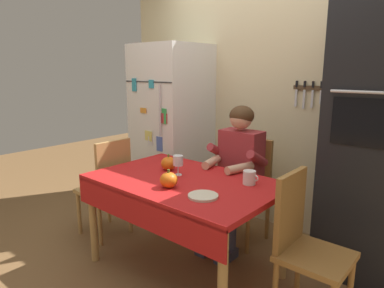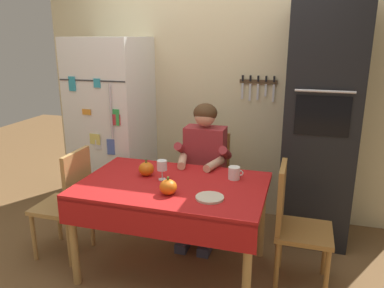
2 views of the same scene
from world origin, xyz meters
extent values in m
plane|color=brown|center=(0.00, 0.00, 0.00)|extent=(10.00, 10.00, 0.00)
cube|color=beige|center=(0.05, 1.35, 1.30)|extent=(3.70, 0.10, 2.60)
cube|color=#4C3823|center=(0.46, 1.29, 1.38)|extent=(0.36, 0.02, 0.04)
cube|color=silver|center=(0.31, 1.28, 1.29)|extent=(0.02, 0.01, 0.15)
cube|color=black|center=(0.31, 1.28, 1.41)|extent=(0.02, 0.01, 0.06)
cube|color=silver|center=(0.39, 1.28, 1.28)|extent=(0.02, 0.01, 0.17)
cube|color=black|center=(0.39, 1.28, 1.41)|extent=(0.02, 0.01, 0.06)
cube|color=silver|center=(0.46, 1.28, 1.28)|extent=(0.02, 0.01, 0.16)
cube|color=black|center=(0.46, 1.28, 1.41)|extent=(0.02, 0.01, 0.06)
cube|color=silver|center=(0.54, 1.28, 1.30)|extent=(0.02, 0.01, 0.12)
cube|color=black|center=(0.54, 1.28, 1.41)|extent=(0.02, 0.01, 0.06)
cube|color=silver|center=(0.61, 1.28, 1.28)|extent=(0.02, 0.01, 0.17)
cube|color=black|center=(0.61, 1.28, 1.41)|extent=(0.02, 0.01, 0.06)
cube|color=white|center=(-0.95, 0.96, 0.90)|extent=(0.68, 0.68, 1.80)
cylinder|color=silver|center=(-0.76, 0.60, 1.15)|extent=(0.02, 0.02, 0.50)
cube|color=#333335|center=(-0.95, 0.62, 1.42)|extent=(0.67, 0.01, 0.01)
cube|color=teal|center=(-1.15, 0.61, 1.38)|extent=(0.07, 0.02, 0.13)
cube|color=#E5D666|center=(-0.96, 0.61, 0.87)|extent=(0.12, 0.02, 0.10)
cube|color=green|center=(-0.72, 0.61, 1.10)|extent=(0.06, 0.01, 0.15)
cube|color=silver|center=(-0.92, 0.61, 0.82)|extent=(0.06, 0.02, 0.09)
cube|color=#B73338|center=(-0.73, 0.61, 1.07)|extent=(0.09, 0.01, 0.10)
cube|color=#4C66B7|center=(-0.79, 0.61, 0.81)|extent=(0.07, 0.02, 0.15)
cube|color=orange|center=(-1.03, 0.61, 1.13)|extent=(0.09, 0.02, 0.05)
cube|color=teal|center=(-0.89, 0.61, 1.40)|extent=(0.07, 0.01, 0.08)
cube|color=black|center=(1.05, 1.00, 1.05)|extent=(0.60, 0.60, 2.10)
cube|color=black|center=(1.05, 0.70, 1.20)|extent=(0.42, 0.01, 0.32)
cylinder|color=silver|center=(1.05, 0.67, 1.40)|extent=(0.45, 0.02, 0.02)
cylinder|color=tan|center=(-0.64, -0.29, 0.35)|extent=(0.06, 0.06, 0.70)
cylinder|color=tan|center=(-0.64, 0.49, 0.35)|extent=(0.06, 0.06, 0.70)
cylinder|color=tan|center=(0.64, -0.29, 0.35)|extent=(0.06, 0.06, 0.70)
cylinder|color=tan|center=(0.64, 0.49, 0.35)|extent=(0.06, 0.06, 0.70)
cube|color=red|center=(0.00, 0.10, 0.72)|extent=(1.40, 0.90, 0.04)
cube|color=red|center=(0.00, -0.34, 0.62)|extent=(1.40, 0.01, 0.20)
cube|color=#9E6B33|center=(0.08, 0.79, 0.43)|extent=(0.40, 0.40, 0.04)
cube|color=#9E6B33|center=(0.08, 0.97, 0.69)|extent=(0.36, 0.04, 0.48)
cylinder|color=#9E6B33|center=(-0.09, 0.62, 0.21)|extent=(0.04, 0.04, 0.41)
cylinder|color=#9E6B33|center=(-0.09, 0.96, 0.21)|extent=(0.04, 0.04, 0.41)
cylinder|color=#9E6B33|center=(0.25, 0.62, 0.21)|extent=(0.04, 0.04, 0.41)
cylinder|color=#9E6B33|center=(0.25, 0.96, 0.21)|extent=(0.04, 0.04, 0.41)
cube|color=#38384C|center=(-0.02, 0.41, 0.04)|extent=(0.10, 0.22, 0.08)
cube|color=#38384C|center=(0.18, 0.41, 0.04)|extent=(0.10, 0.22, 0.08)
cylinder|color=#38384C|center=(-0.02, 0.47, 0.23)|extent=(0.09, 0.09, 0.38)
cylinder|color=#38384C|center=(0.18, 0.47, 0.23)|extent=(0.09, 0.09, 0.38)
cube|color=#38384C|center=(-0.01, 0.63, 0.50)|extent=(0.12, 0.40, 0.11)
cube|color=#38384C|center=(0.17, 0.63, 0.50)|extent=(0.12, 0.40, 0.11)
cube|color=#9E2D33|center=(0.08, 0.75, 0.79)|extent=(0.36, 0.20, 0.48)
cylinder|color=#9E2D33|center=(-0.12, 0.68, 0.83)|extent=(0.07, 0.26, 0.18)
cylinder|color=#9E2D33|center=(0.28, 0.68, 0.83)|extent=(0.07, 0.26, 0.18)
cylinder|color=#D8A884|center=(-0.06, 0.51, 0.78)|extent=(0.13, 0.27, 0.07)
cylinder|color=#D8A884|center=(0.22, 0.51, 0.78)|extent=(0.13, 0.27, 0.07)
sphere|color=#D8A884|center=(0.08, 0.73, 1.14)|extent=(0.19, 0.19, 0.19)
ellipsoid|color=#472D19|center=(0.08, 0.74, 1.16)|extent=(0.21, 0.21, 0.17)
cube|color=#9E6B33|center=(0.98, 0.20, 0.43)|extent=(0.40, 0.40, 0.04)
cube|color=#9E6B33|center=(0.80, 0.20, 0.69)|extent=(0.04, 0.36, 0.48)
cylinder|color=#9E6B33|center=(1.15, 0.37, 0.21)|extent=(0.04, 0.04, 0.41)
cylinder|color=#9E6B33|center=(0.81, 0.37, 0.21)|extent=(0.04, 0.04, 0.41)
cube|color=tan|center=(-0.98, 0.05, 0.43)|extent=(0.40, 0.40, 0.04)
cube|color=tan|center=(-0.80, 0.05, 0.69)|extent=(0.04, 0.36, 0.48)
cylinder|color=tan|center=(-1.15, 0.22, 0.21)|extent=(0.04, 0.04, 0.41)
cylinder|color=tan|center=(-0.81, 0.22, 0.21)|extent=(0.04, 0.04, 0.41)
cylinder|color=tan|center=(-1.15, -0.12, 0.21)|extent=(0.04, 0.04, 0.41)
cylinder|color=tan|center=(-0.81, -0.12, 0.21)|extent=(0.04, 0.04, 0.41)
cylinder|color=white|center=(0.43, 0.32, 0.79)|extent=(0.09, 0.09, 0.10)
torus|color=white|center=(0.48, 0.32, 0.79)|extent=(0.05, 0.01, 0.05)
cylinder|color=white|center=(-0.10, 0.14, 0.74)|extent=(0.06, 0.06, 0.01)
cylinder|color=white|center=(-0.10, 0.14, 0.78)|extent=(0.01, 0.01, 0.07)
cylinder|color=white|center=(-0.10, 0.14, 0.86)|extent=(0.08, 0.08, 0.08)
ellipsoid|color=orange|center=(0.04, -0.11, 0.79)|extent=(0.12, 0.12, 0.11)
cylinder|color=#4C6023|center=(0.04, -0.11, 0.86)|extent=(0.02, 0.02, 0.02)
ellipsoid|color=orange|center=(-0.25, 0.19, 0.79)|extent=(0.12, 0.12, 0.11)
cylinder|color=#4C6023|center=(-0.25, 0.19, 0.86)|extent=(0.02, 0.02, 0.02)
cylinder|color=beige|center=(0.34, -0.10, 0.75)|extent=(0.20, 0.20, 0.02)
camera|label=1|loc=(1.63, -1.71, 1.54)|focal=31.97mm
camera|label=2|loc=(0.91, -2.42, 1.82)|focal=35.48mm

